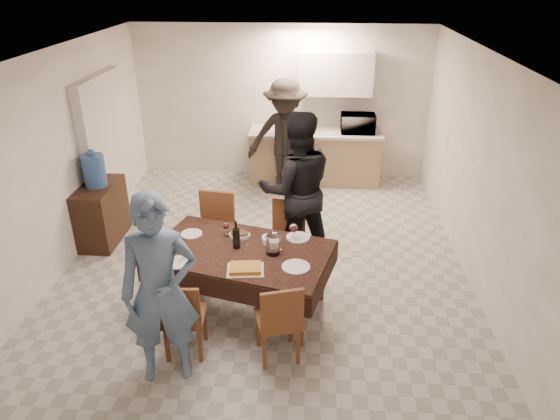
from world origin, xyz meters
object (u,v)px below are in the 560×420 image
at_px(water_pitcher, 273,245).
at_px(microwave, 358,123).
at_px(person_near, 160,292).
at_px(water_jug, 94,171).
at_px(wine_bottle, 236,235).
at_px(dining_table, 241,253).
at_px(console, 102,213).
at_px(person_far, 297,190).
at_px(person_kitchen, 285,138).
at_px(savoury_tart, 245,268).

xyz_separation_m(water_pitcher, microwave, (1.12, 3.68, 0.23)).
bearing_deg(person_near, water_jug, 108.46).
height_order(wine_bottle, person_near, person_near).
bearing_deg(dining_table, console, 162.19).
relative_size(dining_table, microwave, 3.70).
xyz_separation_m(dining_table, water_jug, (-2.11, 1.36, 0.34)).
height_order(console, person_far, person_far).
xyz_separation_m(water_jug, person_near, (1.56, -2.41, -0.11)).
height_order(dining_table, console, console).
xyz_separation_m(wine_bottle, microwave, (1.52, 3.58, 0.18)).
relative_size(person_near, person_kitchen, 0.98).
bearing_deg(person_far, savoury_tart, 59.28).
bearing_deg(wine_bottle, person_kitchen, 83.90).
bearing_deg(water_pitcher, water_jug, 150.18).
height_order(person_near, person_kitchen, person_kitchen).
relative_size(console, microwave, 1.57).
distance_m(water_pitcher, person_far, 1.13).
bearing_deg(person_near, water_pitcher, 33.58).
height_order(water_jug, water_pitcher, water_jug).
relative_size(dining_table, console, 2.36).
xyz_separation_m(water_jug, water_pitcher, (2.46, -1.41, -0.19)).
bearing_deg(microwave, person_far, 70.31).
bearing_deg(water_jug, console, 0.00).
relative_size(savoury_tart, person_far, 0.19).
distance_m(dining_table, wine_bottle, 0.20).
distance_m(console, savoury_tart, 2.83).
distance_m(savoury_tart, person_far, 1.52).
height_order(console, water_jug, water_jug).
bearing_deg(wine_bottle, water_jug, 147.55).
relative_size(water_jug, person_near, 0.23).
xyz_separation_m(savoury_tart, microwave, (1.37, 4.01, 0.32)).
relative_size(wine_bottle, microwave, 0.56).
distance_m(water_jug, microwave, 4.24).
xyz_separation_m(savoury_tart, person_near, (-0.65, -0.67, 0.17)).
relative_size(water_pitcher, person_kitchen, 0.12).
distance_m(dining_table, console, 2.52).
bearing_deg(water_pitcher, savoury_tart, -127.15).
bearing_deg(person_kitchen, console, -142.70).
distance_m(wine_bottle, person_far, 1.17).
bearing_deg(person_near, microwave, 52.19).
xyz_separation_m(microwave, person_near, (-2.02, -4.68, -0.15)).
bearing_deg(dining_table, water_jug, 162.19).
height_order(microwave, person_near, person_near).
bearing_deg(person_near, person_kitchen, 64.40).
relative_size(water_jug, wine_bottle, 1.36).
bearing_deg(person_far, microwave, -122.94).
bearing_deg(wine_bottle, dining_table, -45.00).
height_order(water_pitcher, savoury_tart, water_pitcher).
height_order(savoury_tart, person_far, person_far).
bearing_deg(person_far, dining_table, 49.10).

